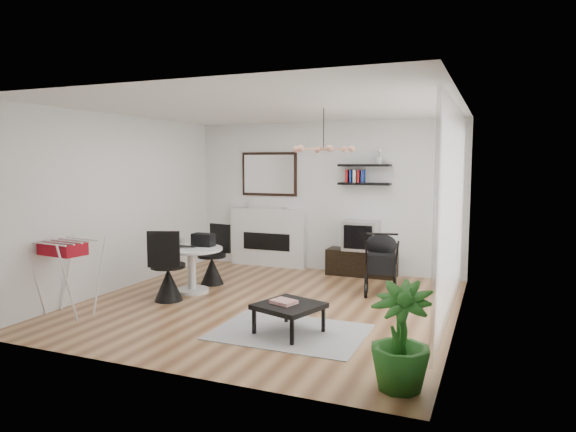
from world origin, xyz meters
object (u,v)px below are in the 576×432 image
at_px(fireplace, 268,230).
at_px(tv_console, 362,263).
at_px(potted_plant, 400,337).
at_px(coffee_table, 289,307).
at_px(crt_tv, 361,235).
at_px(stroller, 381,265).
at_px(dining_table, 192,263).
at_px(drying_rack, 68,276).

xyz_separation_m(fireplace, tv_console, (1.86, -0.14, -0.46)).
bearing_deg(potted_plant, coffee_table, 145.67).
height_order(crt_tv, potted_plant, crt_tv).
distance_m(crt_tv, coffee_table, 3.33).
bearing_deg(potted_plant, stroller, 104.87).
distance_m(dining_table, drying_rack, 1.81).
relative_size(crt_tv, coffee_table, 0.70).
xyz_separation_m(crt_tv, drying_rack, (-2.92, -3.73, -0.19)).
xyz_separation_m(tv_console, dining_table, (-2.10, -2.12, 0.22)).
xyz_separation_m(drying_rack, coffee_table, (2.90, 0.42, -0.21)).
bearing_deg(drying_rack, fireplace, 81.58).
bearing_deg(coffee_table, crt_tv, 89.80).
bearing_deg(stroller, tv_console, 105.07).
xyz_separation_m(fireplace, drying_rack, (-1.07, -3.88, -0.16)).
height_order(fireplace, dining_table, fireplace).
bearing_deg(fireplace, potted_plant, -53.54).
distance_m(fireplace, tv_console, 1.92).
bearing_deg(crt_tv, potted_plant, -71.54).
bearing_deg(drying_rack, potted_plant, -0.49).
distance_m(tv_console, crt_tv, 0.48).
bearing_deg(dining_table, fireplace, 83.91).
relative_size(fireplace, drying_rack, 2.19).
height_order(fireplace, stroller, fireplace).
distance_m(dining_table, stroller, 2.87).
relative_size(fireplace, coffee_table, 2.59).
relative_size(crt_tv, stroller, 0.59).
xyz_separation_m(drying_rack, potted_plant, (4.35, -0.57, -0.05)).
distance_m(fireplace, potted_plant, 5.53).
xyz_separation_m(tv_console, crt_tv, (-0.01, -0.00, 0.48)).
distance_m(crt_tv, potted_plant, 4.53).
xyz_separation_m(tv_console, drying_rack, (-2.93, -3.73, 0.29)).
relative_size(tv_console, crt_tv, 2.06).
height_order(fireplace, crt_tv, fireplace).
height_order(drying_rack, potted_plant, drying_rack).
bearing_deg(stroller, dining_table, -171.02).
bearing_deg(stroller, drying_rack, -155.44).
height_order(fireplace, tv_console, fireplace).
xyz_separation_m(dining_table, coffee_table, (2.08, -1.19, -0.14)).
relative_size(fireplace, tv_console, 1.79).
distance_m(tv_console, potted_plant, 4.53).
height_order(fireplace, coffee_table, fireplace).
bearing_deg(tv_console, drying_rack, -128.11).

